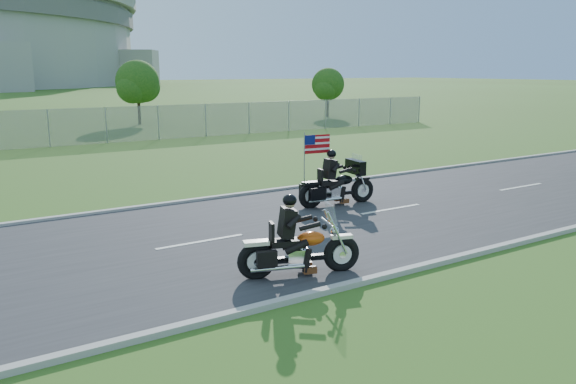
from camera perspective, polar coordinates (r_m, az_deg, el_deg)
ground at (r=14.36m, az=-1.51°, el=-3.96°), size 420.00×420.00×0.00m
road at (r=14.36m, az=-1.51°, el=-3.88°), size 120.00×8.00×0.04m
curb_north at (r=17.85m, az=-8.13°, el=-0.67°), size 120.00×0.18×0.12m
curb_south at (r=11.22m, az=9.16°, el=-8.59°), size 120.00×0.18×0.12m
tree_fence_near at (r=43.91m, az=-14.99°, el=10.54°), size 3.52×3.28×4.75m
tree_fence_far at (r=49.37m, az=4.09°, el=10.69°), size 3.08×2.87×4.20m
motorcycle_lead at (r=11.13m, az=0.99°, el=-5.96°), size 2.46×1.10×1.69m
motorcycle_follow at (r=16.90m, az=4.98°, el=0.54°), size 2.58×0.91×2.15m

